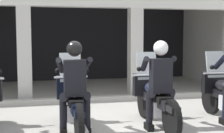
{
  "coord_description": "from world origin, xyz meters",
  "views": [
    {
      "loc": [
        -1.34,
        -5.69,
        1.66
      ],
      "look_at": [
        0.0,
        0.15,
        1.1
      ],
      "focal_mm": 51.89,
      "sensor_mm": 36.0,
      "label": 1
    }
  ],
  "objects_px": {
    "motorcycle_center_left": "(73,102)",
    "police_officer_center_left": "(75,80)",
    "police_officer_center_right": "(160,77)",
    "motorcycle_center_right": "(154,99)"
  },
  "relations": [
    {
      "from": "motorcycle_center_left",
      "to": "police_officer_center_left",
      "type": "bearing_deg",
      "value": -92.71
    },
    {
      "from": "motorcycle_center_left",
      "to": "motorcycle_center_right",
      "type": "bearing_deg",
      "value": -3.8
    },
    {
      "from": "motorcycle_center_left",
      "to": "police_officer_center_left",
      "type": "height_order",
      "value": "police_officer_center_left"
    },
    {
      "from": "motorcycle_center_right",
      "to": "police_officer_center_right",
      "type": "relative_size",
      "value": 1.29
    },
    {
      "from": "police_officer_center_right",
      "to": "police_officer_center_left",
      "type": "bearing_deg",
      "value": 168.38
    },
    {
      "from": "police_officer_center_left",
      "to": "motorcycle_center_right",
      "type": "distance_m",
      "value": 1.59
    },
    {
      "from": "motorcycle_center_left",
      "to": "police_officer_center_right",
      "type": "height_order",
      "value": "police_officer_center_right"
    },
    {
      "from": "motorcycle_center_left",
      "to": "police_officer_center_right",
      "type": "distance_m",
      "value": 1.6
    },
    {
      "from": "motorcycle_center_left",
      "to": "police_officer_center_left",
      "type": "relative_size",
      "value": 1.29
    },
    {
      "from": "motorcycle_center_left",
      "to": "motorcycle_center_right",
      "type": "distance_m",
      "value": 1.5
    }
  ]
}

